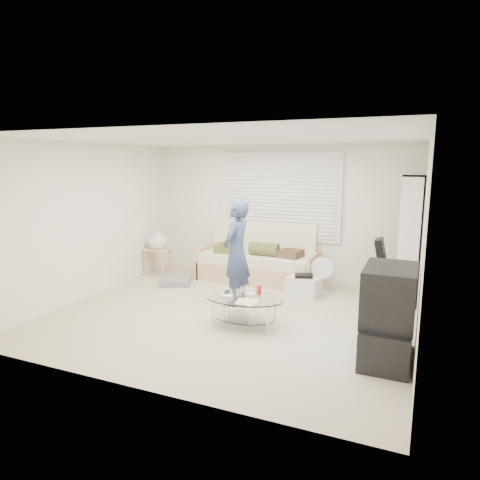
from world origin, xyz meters
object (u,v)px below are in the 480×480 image
at_px(tv_unit, 388,315).
at_px(coffee_table, 244,303).
at_px(futon_sofa, 258,262).
at_px(bookshelf, 410,239).

distance_m(tv_unit, coffee_table, 1.88).
xyz_separation_m(futon_sofa, tv_unit, (2.48, -2.49, 0.17)).
distance_m(futon_sofa, tv_unit, 3.52).
height_order(futon_sofa, coffee_table, futon_sofa).
xyz_separation_m(tv_unit, coffee_table, (-1.84, 0.29, -0.20)).
bearing_deg(bookshelf, tv_unit, -93.11).
height_order(futon_sofa, bookshelf, bookshelf).
bearing_deg(coffee_table, bookshelf, 45.61).
bearing_deg(coffee_table, tv_unit, -8.88).
height_order(tv_unit, coffee_table, tv_unit).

